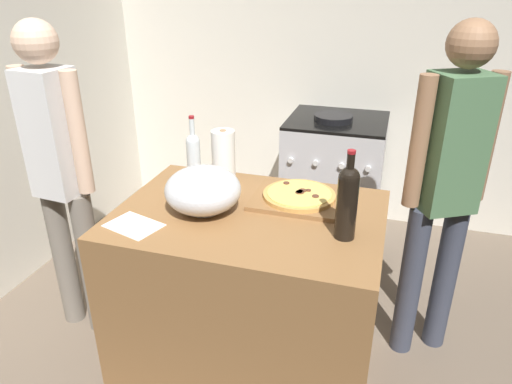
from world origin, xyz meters
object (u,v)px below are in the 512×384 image
mixing_bowl (203,190)px  paper_towel_roll (224,156)px  stove (333,178)px  person_in_red (446,180)px  pizza (299,195)px  wine_bottle_amber (347,199)px  wine_bottle_green (194,156)px  person_in_stripes (60,169)px

mixing_bowl → paper_towel_roll: 0.33m
paper_towel_roll → stove: (0.38, 1.20, -0.56)m
stove → person_in_red: 1.31m
pizza → wine_bottle_amber: 0.36m
paper_towel_roll → wine_bottle_amber: bearing=-30.8°
paper_towel_roll → wine_bottle_green: bearing=-152.8°
mixing_bowl → paper_towel_roll: bearing=95.2°
wine_bottle_green → mixing_bowl: bearing=-59.4°
mixing_bowl → wine_bottle_amber: (0.59, -0.05, 0.06)m
pizza → paper_towel_roll: bearing=163.2°
pizza → person_in_stripes: person_in_stripes is taller
pizza → wine_bottle_green: (-0.52, 0.05, 0.10)m
wine_bottle_green → person_in_stripes: size_ratio=0.20×
pizza → person_in_red: 0.67m
person_in_stripes → mixing_bowl: bearing=-9.0°
paper_towel_roll → pizza: bearing=-16.8°
mixing_bowl → person_in_stripes: bearing=171.0°
person_in_red → person_in_stripes: bearing=-168.8°
mixing_bowl → person_in_stripes: size_ratio=0.20×
wine_bottle_amber → stove: bearing=98.7°
pizza → stove: pizza is taller
wine_bottle_amber → person_in_stripes: bearing=172.9°
stove → person_in_stripes: (-1.16, -1.39, 0.48)m
stove → wine_bottle_green: bearing=-111.8°
mixing_bowl → wine_bottle_amber: 0.60m
wine_bottle_amber → wine_bottle_green: size_ratio=1.07×
mixing_bowl → wine_bottle_amber: size_ratio=0.91×
person_in_red → mixing_bowl: bearing=-153.8°
paper_towel_roll → person_in_red: 1.02m
person_in_red → pizza: bearing=-155.9°
stove → pizza: bearing=-89.4°
wine_bottle_amber → wine_bottle_green: (-0.74, 0.31, -0.02)m
mixing_bowl → wine_bottle_green: 0.31m
mixing_bowl → wine_bottle_green: wine_bottle_green is taller
pizza → stove: (-0.01, 1.32, -0.47)m
stove → person_in_stripes: size_ratio=0.57×
pizza → paper_towel_roll: paper_towel_roll is taller
stove → paper_towel_roll: bearing=-107.6°
person_in_stripes → paper_towel_roll: bearing=14.2°
wine_bottle_amber → person_in_red: bearing=53.8°
wine_bottle_amber → mixing_bowl: bearing=175.6°
wine_bottle_amber → wine_bottle_green: bearing=157.7°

